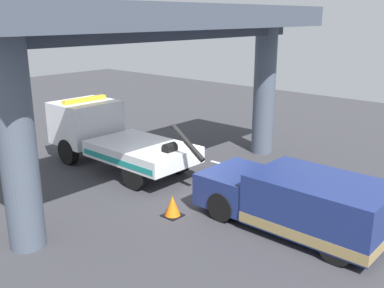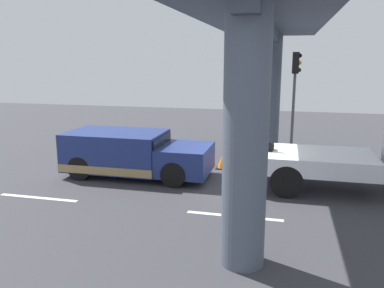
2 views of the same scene
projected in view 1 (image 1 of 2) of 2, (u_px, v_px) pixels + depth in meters
ground_plane at (185, 191)px, 14.61m from camera, size 60.00×40.00×0.10m
lane_stripe_mid at (237, 168)px, 16.70m from camera, size 2.60×0.16×0.01m
lane_stripe_east at (134, 140)px, 20.54m from camera, size 2.60×0.16×0.01m
tow_truck_white at (108, 134)px, 16.84m from camera, size 7.25×2.43×2.46m
towed_van_green at (299, 202)px, 11.72m from camera, size 5.20×2.23×1.58m
overpass_structure at (173, 37)px, 13.51m from camera, size 3.60×12.65×5.91m
traffic_light_near at (18, 110)px, 11.31m from camera, size 0.39×0.32×4.44m
traffic_cone_orange at (173, 206)px, 12.64m from camera, size 0.52×0.52×0.62m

